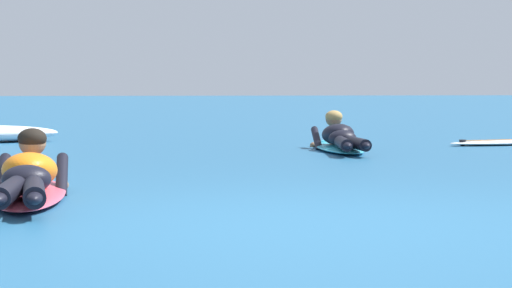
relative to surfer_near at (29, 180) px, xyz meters
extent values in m
plane|color=#235B84|center=(1.80, 8.53, -0.14)|extent=(120.00, 120.00, 0.00)
ellipsoid|color=#E54C66|center=(0.00, 0.10, -0.10)|extent=(0.57, 2.23, 0.07)
ellipsoid|color=#E54C66|center=(-0.03, 1.15, -0.09)|extent=(0.19, 0.20, 0.06)
ellipsoid|color=orange|center=(0.00, 0.15, 0.06)|extent=(0.42, 0.68, 0.35)
ellipsoid|color=black|center=(0.01, -0.25, 0.03)|extent=(0.35, 0.29, 0.20)
cylinder|color=black|center=(-0.06, -0.81, 0.00)|extent=(0.17, 0.82, 0.14)
cylinder|color=black|center=(0.10, -0.80, 0.00)|extent=(0.21, 0.83, 0.14)
ellipsoid|color=black|center=(0.14, -1.21, 0.00)|extent=(0.11, 0.22, 0.08)
cylinder|color=black|center=(-0.23, 0.51, -0.02)|extent=(0.10, 0.59, 0.34)
sphere|color=#8C6647|center=(-0.24, 0.89, -0.12)|extent=(0.09, 0.09, 0.09)
cylinder|color=black|center=(0.21, 0.50, -0.02)|extent=(0.10, 0.59, 0.34)
sphere|color=#8C6647|center=(0.20, 0.86, -0.12)|extent=(0.09, 0.09, 0.09)
sphere|color=#8C6647|center=(-0.01, 0.54, 0.24)|extent=(0.21, 0.21, 0.21)
ellipsoid|color=black|center=(-0.01, 0.52, 0.27)|extent=(0.23, 0.21, 0.16)
ellipsoid|color=#2DB2D1|center=(3.36, 5.18, -0.10)|extent=(0.65, 2.30, 0.07)
ellipsoid|color=#2DB2D1|center=(3.42, 6.26, -0.09)|extent=(0.20, 0.21, 0.06)
ellipsoid|color=black|center=(3.36, 5.23, 0.06)|extent=(0.44, 0.65, 0.34)
ellipsoid|color=black|center=(3.34, 4.86, 0.03)|extent=(0.36, 0.30, 0.20)
cylinder|color=black|center=(3.22, 4.28, 0.00)|extent=(0.24, 0.88, 0.14)
ellipsoid|color=black|center=(3.17, 3.85, 0.00)|extent=(0.11, 0.23, 0.08)
cylinder|color=black|center=(3.38, 4.27, 0.00)|extent=(0.14, 0.87, 0.14)
ellipsoid|color=black|center=(3.38, 3.83, 0.00)|extent=(0.11, 0.23, 0.08)
cylinder|color=black|center=(3.16, 5.59, -0.02)|extent=(0.12, 0.55, 0.32)
sphere|color=#8C6647|center=(3.18, 5.95, -0.12)|extent=(0.09, 0.09, 0.09)
cylinder|color=black|center=(3.60, 5.54, -0.02)|extent=(0.12, 0.55, 0.32)
sphere|color=#8C6647|center=(3.62, 5.88, -0.12)|extent=(0.09, 0.09, 0.09)
sphere|color=#8C6647|center=(3.38, 5.60, 0.24)|extent=(0.21, 0.21, 0.21)
ellipsoid|color=#AD894C|center=(3.38, 5.58, 0.27)|extent=(0.23, 0.21, 0.16)
cone|color=black|center=(5.21, 5.91, -0.13)|extent=(0.12, 0.12, 0.16)
ellipsoid|color=white|center=(-0.87, 7.74, -0.05)|extent=(0.96, 0.42, 0.18)
camera|label=1|loc=(0.63, -7.59, 0.68)|focal=73.60mm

